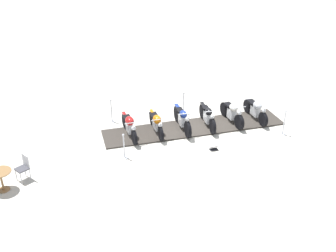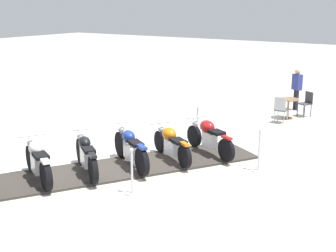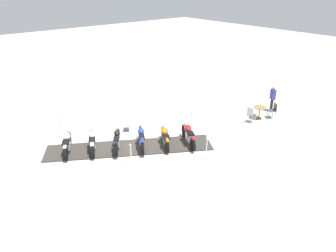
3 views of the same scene
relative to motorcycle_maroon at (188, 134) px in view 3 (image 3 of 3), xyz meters
name	(u,v)px [view 3 (image 3 of 3)]	position (x,y,z in m)	size (l,w,h in m)	color
ground_plane	(130,148)	(-1.46, -2.51, -0.56)	(80.00, 80.00, 0.00)	beige
display_platform	(130,148)	(-1.46, -2.51, -0.53)	(8.00, 1.62, 0.06)	#38332D
motorcycle_maroon	(188,134)	(0.00, 0.00, 0.00)	(2.00, 1.13, 0.92)	black
motorcycle_copper	(165,136)	(-0.60, -0.99, -0.04)	(1.85, 1.19, 0.89)	black
motorcycle_navy	(141,137)	(-1.18, -2.00, -0.03)	(1.99, 1.31, 1.02)	black
motorcycle_black	(117,139)	(-1.78, -2.99, -0.05)	(1.86, 1.36, 0.96)	black
motorcycle_cream	(92,141)	(-2.37, -3.99, -0.03)	(1.89, 1.11, 0.96)	black
motorcycle_chrome	(67,142)	(-2.98, -4.97, -0.02)	(1.88, 1.19, 0.94)	black
stanchion_left_mid	(131,159)	(-0.09, -3.33, -0.22)	(0.33, 0.33, 1.07)	silver
stanchion_right_rear	(61,131)	(-4.58, -4.60, -0.16)	(0.29, 0.29, 1.12)	silver
stanchion_left_front	(206,152)	(1.67, -0.42, -0.19)	(0.32, 0.32, 1.10)	silver
stanchion_right_front	(191,125)	(-1.07, 1.23, -0.24)	(0.34, 0.34, 1.03)	silver
info_placard	(126,130)	(-3.20, -1.57, -0.51)	(0.34, 0.39, 0.18)	#333338
cafe_table	(260,110)	(0.36, 5.34, -0.01)	(0.74, 0.74, 0.74)	olive
cafe_chair_near_table	(273,110)	(0.80, 6.03, -0.02)	(0.55, 0.55, 0.92)	#2D2D33
cafe_chair_across_table	(251,114)	(0.38, 4.51, -0.02)	(0.41, 0.41, 0.94)	#B7B7BC
bystander_person	(273,96)	(0.11, 6.91, 0.41)	(0.45, 0.41, 1.64)	#23232D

